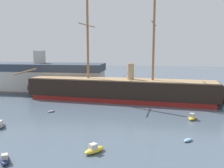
{
  "coord_description": "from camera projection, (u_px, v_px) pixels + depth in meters",
  "views": [
    {
      "loc": [
        10.12,
        -18.55,
        16.02
      ],
      "look_at": [
        1.78,
        38.09,
        7.44
      ],
      "focal_mm": 38.98,
      "sensor_mm": 36.0,
      "label": 1
    }
  ],
  "objects": [
    {
      "name": "dinghy_alongside_bow",
      "position": [
        51.0,
        111.0,
        60.9
      ],
      "size": [
        1.86,
        2.1,
        0.47
      ],
      "color": "gray",
      "rests_on": "ground"
    },
    {
      "name": "motorboat_near_centre",
      "position": [
        94.0,
        149.0,
        37.31
      ],
      "size": [
        3.41,
        3.73,
        1.51
      ],
      "color": "gold",
      "rests_on": "ground"
    },
    {
      "name": "tall_ship",
      "position": [
        119.0,
        90.0,
        73.17
      ],
      "size": [
        67.79,
        15.54,
        32.62
      ],
      "color": "maroon",
      "rests_on": "ground"
    },
    {
      "name": "motorboat_alongside_stern",
      "position": [
        192.0,
        117.0,
        54.57
      ],
      "size": [
        2.54,
        3.82,
        1.49
      ],
      "color": "gold",
      "rests_on": "ground"
    },
    {
      "name": "motorboat_foreground_left",
      "position": [
        5.0,
        159.0,
        34.12
      ],
      "size": [
        2.76,
        3.34,
        1.31
      ],
      "color": "#1E284C",
      "rests_on": "ground"
    },
    {
      "name": "dinghy_mid_right",
      "position": [
        188.0,
        140.0,
        41.94
      ],
      "size": [
        2.05,
        2.14,
        0.49
      ],
      "color": "#7FB2D6",
      "rests_on": "ground"
    },
    {
      "name": "motorboat_far_right",
      "position": [
        220.0,
        102.0,
        69.46
      ],
      "size": [
        3.69,
        2.24,
        1.44
      ],
      "color": "gray",
      "rests_on": "ground"
    },
    {
      "name": "dockside_warehouse_left",
      "position": [
        46.0,
        78.0,
        88.94
      ],
      "size": [
        45.35,
        15.29,
        15.01
      ],
      "color": "#565659",
      "rests_on": "ground"
    },
    {
      "name": "sailboat_distant_centre",
      "position": [
        125.0,
        93.0,
        84.41
      ],
      "size": [
        2.89,
        5.45,
        6.8
      ],
      "color": "gold",
      "rests_on": "ground"
    },
    {
      "name": "motorboat_mid_left",
      "position": [
        0.0,
        125.0,
        48.98
      ],
      "size": [
        2.45,
        3.98,
        1.56
      ],
      "color": "gray",
      "rests_on": "ground"
    }
  ]
}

